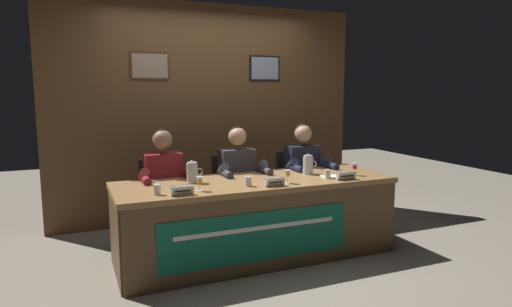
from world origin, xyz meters
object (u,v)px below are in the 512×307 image
(juice_glass_center, at_px, (287,174))
(panelist_right, at_px, (305,171))
(nameplate_center, at_px, (275,182))
(juice_glass_right, at_px, (355,167))
(nameplate_right, at_px, (346,176))
(water_pitcher_right_side, at_px, (308,165))
(panelist_left, at_px, (165,182))
(chair_center, at_px, (233,198))
(water_cup_right, at_px, (327,175))
(water_cup_center, at_px, (248,182))
(chair_left, at_px, (162,205))
(water_cup_left, at_px, (157,190))
(document_stack_right, at_px, (333,177))
(conference_table, at_px, (260,207))
(juice_glass_left, at_px, (200,181))
(panelist_center, at_px, (240,176))
(chair_right, at_px, (296,192))
(nameplate_left, at_px, (182,191))
(water_pitcher_left_side, at_px, (192,173))

(juice_glass_center, height_order, panelist_right, panelist_right)
(nameplate_center, height_order, juice_glass_center, juice_glass_center)
(juice_glass_center, distance_m, juice_glass_right, 0.79)
(nameplate_right, bearing_deg, water_pitcher_right_side, 116.55)
(panelist_left, relative_size, chair_center, 1.37)
(water_cup_right, bearing_deg, water_cup_center, -178.49)
(chair_left, bearing_deg, nameplate_center, -49.54)
(water_cup_left, relative_size, nameplate_center, 0.47)
(chair_left, xyz_separation_m, document_stack_right, (1.51, -0.81, 0.33))
(water_cup_center, xyz_separation_m, panelist_right, (0.95, 0.66, -0.08))
(conference_table, xyz_separation_m, juice_glass_center, (0.20, -0.15, 0.33))
(water_cup_left, bearing_deg, juice_glass_left, 0.35)
(juice_glass_right, height_order, water_pitcher_right_side, water_pitcher_right_side)
(chair_left, distance_m, water_cup_right, 1.69)
(chair_left, height_order, document_stack_right, chair_left)
(juice_glass_left, bearing_deg, juice_glass_right, 2.19)
(juice_glass_right, bearing_deg, water_cup_right, -175.19)
(chair_center, distance_m, panelist_center, 0.34)
(chair_right, distance_m, juice_glass_right, 0.93)
(chair_center, relative_size, water_pitcher_right_side, 4.20)
(nameplate_right, bearing_deg, chair_left, 148.37)
(juice_glass_left, bearing_deg, nameplate_left, -150.73)
(water_cup_center, distance_m, water_pitcher_left_side, 0.53)
(nameplate_left, relative_size, water_cup_center, 2.16)
(water_cup_right, relative_size, document_stack_right, 0.37)
(water_pitcher_left_side, bearing_deg, panelist_center, 29.45)
(panelist_center, relative_size, panelist_right, 1.00)
(nameplate_right, xyz_separation_m, water_cup_right, (-0.13, 0.12, -0.00))
(water_cup_right, bearing_deg, water_cup_left, -178.75)
(nameplate_center, xyz_separation_m, document_stack_right, (0.69, 0.15, -0.03))
(water_cup_left, bearing_deg, chair_left, 77.21)
(chair_left, xyz_separation_m, panelist_left, (-0.00, -0.20, 0.28))
(panelist_center, xyz_separation_m, document_stack_right, (0.73, -0.61, 0.05))
(document_stack_right, bearing_deg, panelist_right, 86.22)
(nameplate_right, height_order, water_pitcher_right_side, water_pitcher_right_side)
(water_cup_center, distance_m, water_cup_right, 0.83)
(water_pitcher_left_side, xyz_separation_m, document_stack_right, (1.32, -0.28, -0.09))
(conference_table, height_order, juice_glass_right, juice_glass_right)
(chair_left, relative_size, panelist_left, 0.73)
(conference_table, bearing_deg, chair_left, 136.36)
(water_pitcher_left_side, bearing_deg, chair_left, 109.26)
(chair_left, bearing_deg, document_stack_right, -28.16)
(conference_table, xyz_separation_m, panelist_right, (0.78, 0.54, 0.20))
(nameplate_center, distance_m, water_pitcher_right_side, 0.67)
(water_pitcher_left_side, bearing_deg, nameplate_center, -33.99)
(conference_table, height_order, water_pitcher_right_side, water_pitcher_right_side)
(juice_glass_center, xyz_separation_m, water_pitcher_left_side, (-0.79, 0.35, 0.01))
(water_cup_left, relative_size, document_stack_right, 0.37)
(water_cup_center, height_order, document_stack_right, water_cup_center)
(chair_right, distance_m, water_pitcher_left_side, 1.52)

